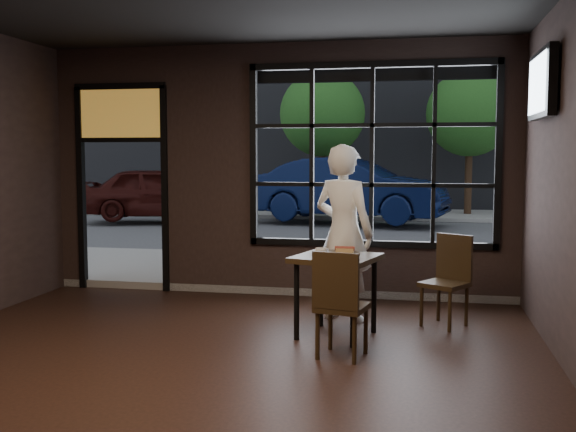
% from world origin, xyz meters
% --- Properties ---
extents(floor, '(6.00, 7.00, 0.02)m').
position_xyz_m(floor, '(0.00, 0.00, -0.01)').
color(floor, black).
rests_on(floor, ground).
extents(window_frame, '(3.06, 0.12, 2.28)m').
position_xyz_m(window_frame, '(1.20, 3.50, 1.80)').
color(window_frame, black).
rests_on(window_frame, ground).
extents(stained_transom, '(1.20, 0.06, 0.70)m').
position_xyz_m(stained_transom, '(-2.10, 3.50, 2.35)').
color(stained_transom, orange).
rests_on(stained_transom, ground).
extents(street_asphalt, '(60.00, 41.00, 0.04)m').
position_xyz_m(street_asphalt, '(0.00, 24.00, -0.02)').
color(street_asphalt, '#545456').
rests_on(street_asphalt, ground).
extents(building_across, '(28.00, 12.00, 15.00)m').
position_xyz_m(building_across, '(0.00, 23.00, 7.50)').
color(building_across, '#5B5956').
rests_on(building_across, ground).
extents(cafe_table, '(0.93, 0.93, 0.82)m').
position_xyz_m(cafe_table, '(0.99, 1.69, 0.41)').
color(cafe_table, black).
rests_on(cafe_table, floor).
extents(chair_near, '(0.50, 0.50, 0.97)m').
position_xyz_m(chair_near, '(1.12, 1.02, 0.49)').
color(chair_near, black).
rests_on(chair_near, floor).
extents(chair_window, '(0.58, 0.58, 0.96)m').
position_xyz_m(chair_window, '(2.06, 2.30, 0.48)').
color(chair_window, black).
rests_on(chair_window, floor).
extents(man, '(0.83, 0.72, 1.92)m').
position_xyz_m(man, '(0.98, 2.38, 0.96)').
color(man, white).
rests_on(man, floor).
extents(hotdog, '(0.20, 0.09, 0.06)m').
position_xyz_m(hotdog, '(1.05, 1.86, 0.84)').
color(hotdog, tan).
rests_on(hotdog, cafe_table).
extents(cup, '(0.13, 0.13, 0.10)m').
position_xyz_m(cup, '(0.86, 1.51, 0.86)').
color(cup, silver).
rests_on(cup, cafe_table).
extents(tv, '(0.13, 1.11, 0.65)m').
position_xyz_m(tv, '(2.93, 2.06, 2.48)').
color(tv, black).
rests_on(tv, wall_right).
extents(navy_car, '(5.16, 2.62, 1.62)m').
position_xyz_m(navy_car, '(0.02, 12.34, 0.91)').
color(navy_car, '#071132').
rests_on(navy_car, street_asphalt).
extents(maroon_car, '(4.33, 2.44, 1.39)m').
position_xyz_m(maroon_car, '(-4.88, 11.80, 0.79)').
color(maroon_car, black).
rests_on(maroon_car, street_asphalt).
extents(tree_left, '(2.45, 2.45, 4.19)m').
position_xyz_m(tree_left, '(-1.00, 14.51, 2.95)').
color(tree_left, '#332114').
rests_on(tree_left, street_asphalt).
extents(tree_right, '(2.46, 2.46, 4.19)m').
position_xyz_m(tree_right, '(3.15, 15.06, 2.95)').
color(tree_right, '#332114').
rests_on(tree_right, street_asphalt).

